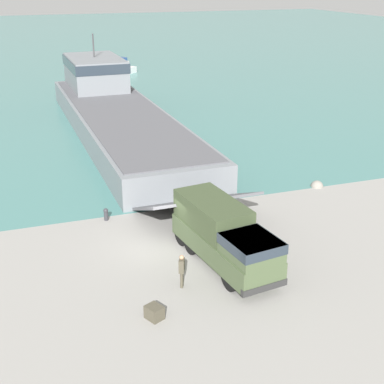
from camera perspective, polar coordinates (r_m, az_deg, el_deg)
name	(u,v)px	position (r m, az deg, el deg)	size (l,w,h in m)	color
ground_plane	(156,245)	(28.93, -3.86, -5.63)	(240.00, 240.00, 0.00)	gray
water_surface	(34,44)	(120.11, -16.53, 14.88)	(240.00, 180.00, 0.01)	#477F7A
landing_craft	(113,107)	(51.30, -8.38, 8.91)	(8.10, 38.25, 7.80)	gray
military_truck	(224,235)	(26.47, 3.43, -4.62)	(3.32, 7.52, 2.98)	#475638
soldier_on_ramp	(182,269)	(24.78, -1.10, -8.18)	(0.41, 0.50, 1.65)	#4C4738
moored_boat_a	(121,70)	(80.11, -7.58, 12.76)	(5.21, 5.05, 1.84)	white
moored_boat_b	(110,60)	(90.68, -8.73, 13.71)	(5.96, 5.04, 1.50)	navy
mooring_bollard	(106,214)	(31.89, -9.17, -2.30)	(0.29, 0.29, 0.75)	#333338
cargo_crate	(154,312)	(23.09, -4.04, -12.69)	(0.59, 0.71, 0.59)	#4C4738
shoreline_rock_a	(317,187)	(37.57, 13.18, 0.56)	(0.86, 0.86, 0.86)	gray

